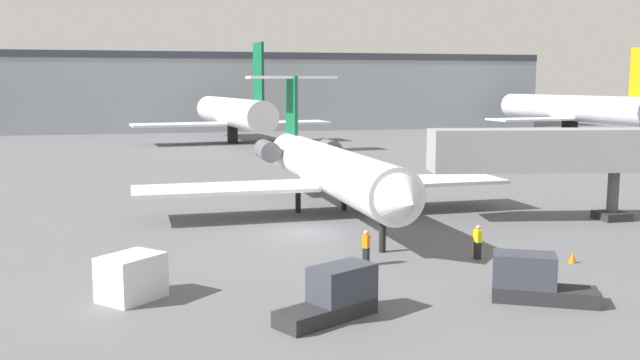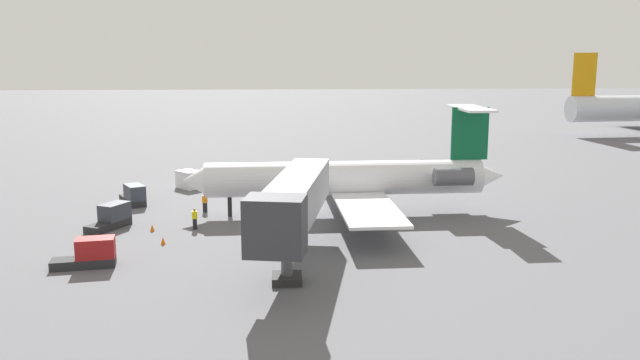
% 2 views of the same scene
% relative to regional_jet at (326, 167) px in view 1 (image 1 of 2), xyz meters
% --- Properties ---
extents(ground_plane, '(400.00, 400.00, 0.10)m').
position_rel_regional_jet_xyz_m(ground_plane, '(-2.33, -4.96, -3.20)').
color(ground_plane, '#5B5B60').
extents(regional_jet, '(24.70, 27.71, 9.09)m').
position_rel_regional_jet_xyz_m(regional_jet, '(0.00, 0.00, 0.00)').
color(regional_jet, white).
rests_on(regional_jet, ground_plane).
extents(jet_bridge, '(16.55, 5.75, 6.04)m').
position_rel_regional_jet_xyz_m(jet_bridge, '(14.72, -5.43, 1.20)').
color(jet_bridge, gray).
rests_on(jet_bridge, ground_plane).
extents(ground_crew_marshaller, '(0.29, 0.42, 1.69)m').
position_rel_regional_jet_xyz_m(ground_crew_marshaller, '(4.38, -12.95, -2.30)').
color(ground_crew_marshaller, black).
rests_on(ground_crew_marshaller, ground_plane).
extents(ground_crew_loader, '(0.45, 0.47, 1.69)m').
position_rel_regional_jet_xyz_m(ground_crew_loader, '(-1.27, -12.79, -2.30)').
color(ground_crew_loader, black).
rests_on(ground_crew_loader, ground_plane).
extents(baggage_tug_lead, '(4.18, 3.13, 1.90)m').
position_rel_regional_jet_xyz_m(baggage_tug_lead, '(-4.58, -19.59, -2.32)').
color(baggage_tug_lead, '#262628').
rests_on(baggage_tug_lead, ground_plane).
extents(baggage_tug_trailing, '(4.20, 3.08, 1.90)m').
position_rel_regional_jet_xyz_m(baggage_tug_trailing, '(3.49, -19.56, -2.32)').
color(baggage_tug_trailing, '#262628').
rests_on(baggage_tug_trailing, ground_plane).
extents(cargo_container_uld, '(2.91, 2.89, 1.80)m').
position_rel_regional_jet_xyz_m(cargo_container_uld, '(-11.90, -15.60, -2.25)').
color(cargo_container_uld, silver).
rests_on(cargo_container_uld, ground_plane).
extents(traffic_cone_near, '(0.36, 0.36, 0.55)m').
position_rel_regional_jet_xyz_m(traffic_cone_near, '(4.79, -16.19, -2.88)').
color(traffic_cone_near, orange).
rests_on(traffic_cone_near, ground_plane).
extents(traffic_cone_mid, '(0.36, 0.36, 0.55)m').
position_rel_regional_jet_xyz_m(traffic_cone_mid, '(8.47, -14.72, -2.88)').
color(traffic_cone_mid, orange).
rests_on(traffic_cone_mid, ground_plane).
extents(terminal_building, '(128.68, 23.85, 13.99)m').
position_rel_regional_jet_xyz_m(terminal_building, '(-2.33, 91.29, 3.86)').
color(terminal_building, '#8C939E').
rests_on(terminal_building, ground_plane).
extents(parked_airliner_west_mid, '(28.72, 33.84, 13.46)m').
position_rel_regional_jet_xyz_m(parked_airliner_west_mid, '(0.31, 56.51, 1.18)').
color(parked_airliner_west_mid, white).
rests_on(parked_airliner_west_mid, ground_plane).
extents(parked_airliner_centre, '(28.77, 33.98, 13.61)m').
position_rel_regional_jet_xyz_m(parked_airliner_centre, '(55.81, 57.78, 1.25)').
color(parked_airliner_centre, silver).
rests_on(parked_airliner_centre, ground_plane).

